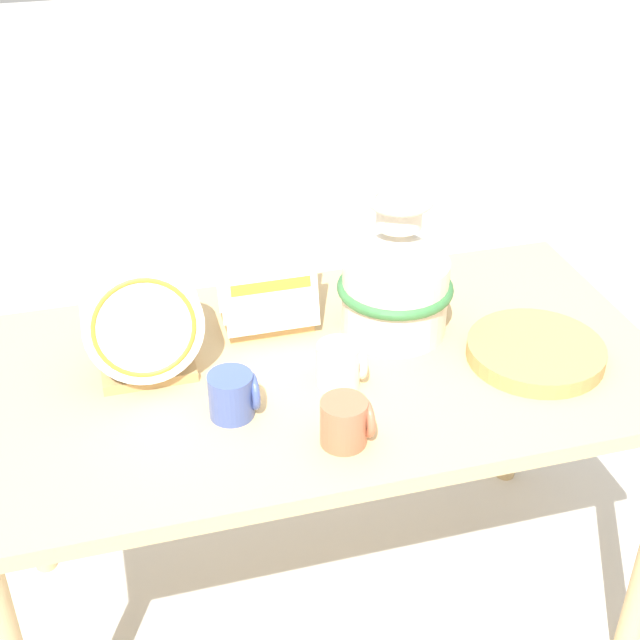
{
  "coord_description": "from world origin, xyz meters",
  "views": [
    {
      "loc": [
        -0.4,
        -1.47,
        1.84
      ],
      "look_at": [
        0.0,
        0.0,
        0.87
      ],
      "focal_mm": 50.0,
      "sensor_mm": 36.0,
      "label": 1
    }
  ],
  "objects_px": {
    "mug_cream_glaze": "(341,364)",
    "wicker_charger_stack": "(536,352)",
    "mug_terracotta_glaze": "(346,422)",
    "mug_cobalt_glaze": "(233,395)",
    "ceramic_vase": "(396,276)",
    "dish_rack_round_plates": "(143,326)",
    "dish_rack_square_plates": "(266,291)"
  },
  "relations": [
    {
      "from": "mug_terracotta_glaze",
      "to": "dish_rack_square_plates",
      "type": "bearing_deg",
      "value": 96.84
    },
    {
      "from": "ceramic_vase",
      "to": "dish_rack_round_plates",
      "type": "height_order",
      "value": "ceramic_vase"
    },
    {
      "from": "dish_rack_square_plates",
      "to": "mug_terracotta_glaze",
      "type": "bearing_deg",
      "value": -83.16
    },
    {
      "from": "dish_rack_square_plates",
      "to": "mug_cobalt_glaze",
      "type": "height_order",
      "value": "dish_rack_square_plates"
    },
    {
      "from": "ceramic_vase",
      "to": "mug_terracotta_glaze",
      "type": "xyz_separation_m",
      "value": [
        -0.21,
        -0.34,
        -0.09
      ]
    },
    {
      "from": "dish_rack_round_plates",
      "to": "mug_cobalt_glaze",
      "type": "relative_size",
      "value": 2.69
    },
    {
      "from": "wicker_charger_stack",
      "to": "mug_cobalt_glaze",
      "type": "bearing_deg",
      "value": -178.61
    },
    {
      "from": "dish_rack_round_plates",
      "to": "dish_rack_square_plates",
      "type": "bearing_deg",
      "value": 24.31
    },
    {
      "from": "ceramic_vase",
      "to": "dish_rack_round_plates",
      "type": "relative_size",
      "value": 1.27
    },
    {
      "from": "mug_terracotta_glaze",
      "to": "mug_cobalt_glaze",
      "type": "distance_m",
      "value": 0.23
    },
    {
      "from": "ceramic_vase",
      "to": "mug_terracotta_glaze",
      "type": "relative_size",
      "value": 3.42
    },
    {
      "from": "mug_terracotta_glaze",
      "to": "mug_cream_glaze",
      "type": "height_order",
      "value": "same"
    },
    {
      "from": "mug_cobalt_glaze",
      "to": "dish_rack_round_plates",
      "type": "bearing_deg",
      "value": 129.4
    },
    {
      "from": "dish_rack_square_plates",
      "to": "wicker_charger_stack",
      "type": "distance_m",
      "value": 0.59
    },
    {
      "from": "mug_terracotta_glaze",
      "to": "mug_cobalt_glaze",
      "type": "height_order",
      "value": "same"
    },
    {
      "from": "wicker_charger_stack",
      "to": "mug_cream_glaze",
      "type": "xyz_separation_m",
      "value": [
        -0.42,
        0.03,
        0.03
      ]
    },
    {
      "from": "mug_terracotta_glaze",
      "to": "mug_cream_glaze",
      "type": "xyz_separation_m",
      "value": [
        0.04,
        0.18,
        0.0
      ]
    },
    {
      "from": "wicker_charger_stack",
      "to": "mug_cream_glaze",
      "type": "relative_size",
      "value": 3.03
    },
    {
      "from": "ceramic_vase",
      "to": "dish_rack_square_plates",
      "type": "height_order",
      "value": "ceramic_vase"
    },
    {
      "from": "dish_rack_round_plates",
      "to": "ceramic_vase",
      "type": "bearing_deg",
      "value": 2.69
    },
    {
      "from": "mug_cream_glaze",
      "to": "mug_cobalt_glaze",
      "type": "bearing_deg",
      "value": -169.62
    },
    {
      "from": "dish_rack_round_plates",
      "to": "dish_rack_square_plates",
      "type": "distance_m",
      "value": 0.31
    },
    {
      "from": "mug_cream_glaze",
      "to": "wicker_charger_stack",
      "type": "bearing_deg",
      "value": -3.5
    },
    {
      "from": "wicker_charger_stack",
      "to": "dish_rack_square_plates",
      "type": "bearing_deg",
      "value": 150.9
    },
    {
      "from": "ceramic_vase",
      "to": "mug_cobalt_glaze",
      "type": "xyz_separation_m",
      "value": [
        -0.4,
        -0.2,
        -0.09
      ]
    },
    {
      "from": "ceramic_vase",
      "to": "wicker_charger_stack",
      "type": "bearing_deg",
      "value": -36.66
    },
    {
      "from": "mug_cream_glaze",
      "to": "mug_terracotta_glaze",
      "type": "bearing_deg",
      "value": -103.34
    },
    {
      "from": "mug_cream_glaze",
      "to": "dish_rack_square_plates",
      "type": "bearing_deg",
      "value": 109.88
    },
    {
      "from": "wicker_charger_stack",
      "to": "mug_terracotta_glaze",
      "type": "xyz_separation_m",
      "value": [
        -0.46,
        -0.15,
        0.03
      ]
    },
    {
      "from": "dish_rack_round_plates",
      "to": "mug_cream_glaze",
      "type": "xyz_separation_m",
      "value": [
        0.37,
        -0.14,
        -0.07
      ]
    },
    {
      "from": "wicker_charger_stack",
      "to": "mug_terracotta_glaze",
      "type": "relative_size",
      "value": 3.03
    },
    {
      "from": "wicker_charger_stack",
      "to": "mug_cobalt_glaze",
      "type": "relative_size",
      "value": 3.03
    }
  ]
}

